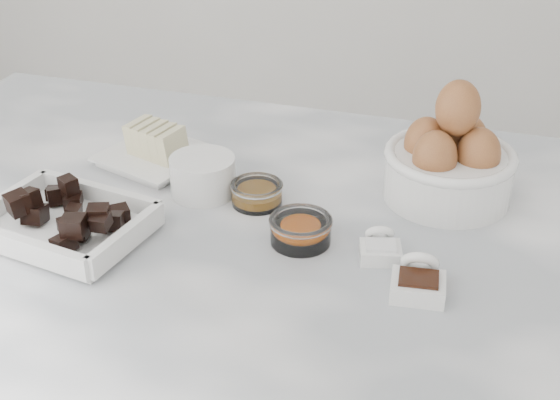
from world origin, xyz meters
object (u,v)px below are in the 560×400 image
Objects in this scene: vanilla_spoon at (418,280)px; salt_spoon at (380,247)px; egg_bowl at (450,161)px; zest_bowl at (301,229)px; butter_plate at (154,148)px; chocolate_dish at (64,219)px; sugar_ramekin at (203,174)px; honey_bowl at (257,193)px.

vanilla_spoon reaches higher than salt_spoon.
egg_bowl reaches higher than salt_spoon.
butter_plate is at bearing 151.19° from zest_bowl.
salt_spoon is at bearing -22.17° from butter_plate.
egg_bowl reaches higher than zest_bowl.
chocolate_dish reaches higher than vanilla_spoon.
sugar_ramekin is 1.15× the size of vanilla_spoon.
vanilla_spoon is 1.14× the size of salt_spoon.
sugar_ramekin is 0.17m from zest_bowl.
salt_spoon is (-0.06, -0.16, -0.04)m from egg_bowl.
vanilla_spoon is (0.15, -0.06, -0.00)m from zest_bowl.
sugar_ramekin reaches higher than vanilla_spoon.
butter_plate is at bearing 84.85° from chocolate_dish.
chocolate_dish is at bearing -129.49° from sugar_ramekin.
chocolate_dish is at bearing -169.93° from salt_spoon.
vanilla_spoon is (0.23, -0.13, -0.00)m from honey_bowl.
salt_spoon reaches higher than honey_bowl.
egg_bowl is (0.41, 0.02, 0.03)m from butter_plate.
sugar_ramekin is 0.32m from egg_bowl.
honey_bowl is 0.26m from vanilla_spoon.
chocolate_dish is 3.30× the size of salt_spoon.
sugar_ramekin is at bearing 153.63° from zest_bowl.
zest_bowl reaches higher than honey_bowl.
egg_bowl is at bearing 20.92° from honey_bowl.
egg_bowl reaches higher than sugar_ramekin.
egg_bowl is at bearing 28.07° from chocolate_dish.
egg_bowl is 2.48× the size of honey_bowl.
vanilla_spoon reaches higher than honey_bowl.
vanilla_spoon reaches higher than zest_bowl.
sugar_ramekin reaches higher than honey_bowl.
sugar_ramekin is (0.10, -0.06, 0.01)m from butter_plate.
butter_plate reaches higher than honey_bowl.
vanilla_spoon is at bearing -26.20° from butter_plate.
honey_bowl is at bearing 150.33° from vanilla_spoon.
salt_spoon is (0.35, -0.14, -0.01)m from butter_plate.
chocolate_dish is 0.28m from zest_bowl.
egg_bowl is 0.22m from zest_bowl.
egg_bowl is at bearing 15.03° from sugar_ramekin.
vanilla_spoon is at bearing -29.67° from honey_bowl.
salt_spoon reaches higher than zest_bowl.
egg_bowl is 0.22m from vanilla_spoon.
butter_plate is 0.19m from honey_bowl.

